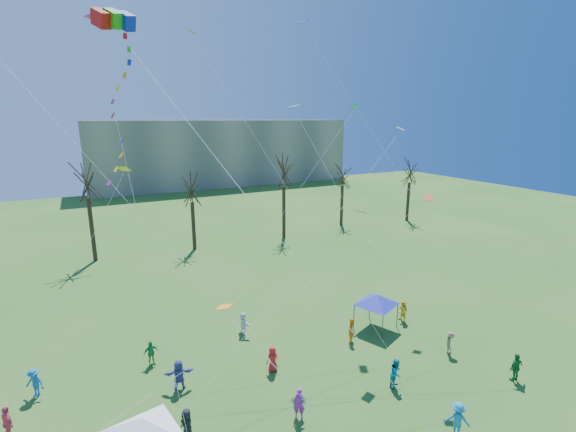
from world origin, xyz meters
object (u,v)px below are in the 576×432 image
big_box_kite (126,112)px  canopy_tent_white (142,427)px  distant_building (223,152)px  canopy_tent_blue (377,299)px

big_box_kite → canopy_tent_white: big_box_kite is taller
distant_building → canopy_tent_blue: distant_building is taller
canopy_tent_white → canopy_tent_blue: (17.33, 5.61, -0.27)m
distant_building → big_box_kite: bearing=-111.3°
distant_building → big_box_kite: 79.10m
canopy_tent_white → canopy_tent_blue: canopy_tent_white is taller
big_box_kite → canopy_tent_white: 13.66m
canopy_tent_white → distant_building: bearing=69.1°
big_box_kite → distant_building: bearing=68.7°
canopy_tent_white → canopy_tent_blue: size_ratio=1.18×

